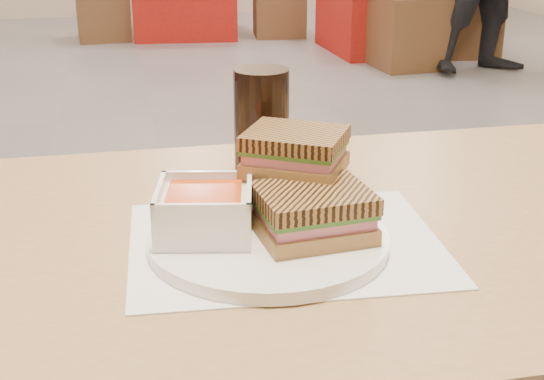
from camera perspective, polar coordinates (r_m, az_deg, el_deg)
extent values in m
cube|color=#A77F59|center=(0.97, 3.59, -3.41)|extent=(1.21, 0.71, 0.03)
cube|color=white|center=(0.91, 1.00, -4.00)|extent=(0.38, 0.30, 0.00)
cylinder|color=white|center=(0.89, -0.29, -3.79)|extent=(0.28, 0.28, 0.02)
cube|color=white|center=(0.89, -5.06, -1.89)|extent=(0.13, 0.13, 0.05)
cube|color=#D24719|center=(0.88, -5.11, -0.36)|extent=(0.10, 0.10, 0.01)
cube|color=white|center=(0.88, -1.72, -0.12)|extent=(0.03, 0.11, 0.01)
cube|color=white|center=(0.88, -8.48, -0.15)|extent=(0.03, 0.11, 0.01)
cube|color=white|center=(0.93, -4.89, 1.04)|extent=(0.11, 0.03, 0.01)
cube|color=white|center=(0.83, -5.37, -1.45)|extent=(0.11, 0.03, 0.01)
cube|color=#A78348|center=(0.89, 3.08, -2.85)|extent=(0.14, 0.12, 0.02)
cube|color=#C46072|center=(0.88, 3.10, -1.91)|extent=(0.13, 0.11, 0.01)
cube|color=#386B23|center=(0.88, 3.12, -1.34)|extent=(0.13, 0.11, 0.01)
cube|color=brown|center=(0.87, 3.13, -0.58)|extent=(0.14, 0.12, 0.02)
cube|color=#A78348|center=(0.94, 1.73, 1.89)|extent=(0.15, 0.14, 0.02)
cube|color=#C46072|center=(0.94, 1.74, 2.74)|extent=(0.14, 0.13, 0.01)
cube|color=#386B23|center=(0.94, 1.75, 3.25)|extent=(0.15, 0.14, 0.01)
cube|color=brown|center=(0.93, 1.75, 3.93)|extent=(0.15, 0.14, 0.02)
cylinder|color=black|center=(1.07, -0.79, 4.71)|extent=(0.08, 0.08, 0.17)
cube|color=#A01A15|center=(6.01, 8.47, 13.80)|extent=(0.88, 0.88, 0.74)
cube|color=brown|center=(5.43, 10.17, 11.58)|extent=(0.48, 0.48, 0.49)
cube|color=brown|center=(5.95, 14.42, 12.06)|extent=(0.49, 0.49, 0.48)
cube|color=brown|center=(6.57, -12.57, 12.98)|extent=(0.44, 0.44, 0.47)
cube|color=brown|center=(6.60, 0.54, 13.51)|extent=(0.46, 0.46, 0.47)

